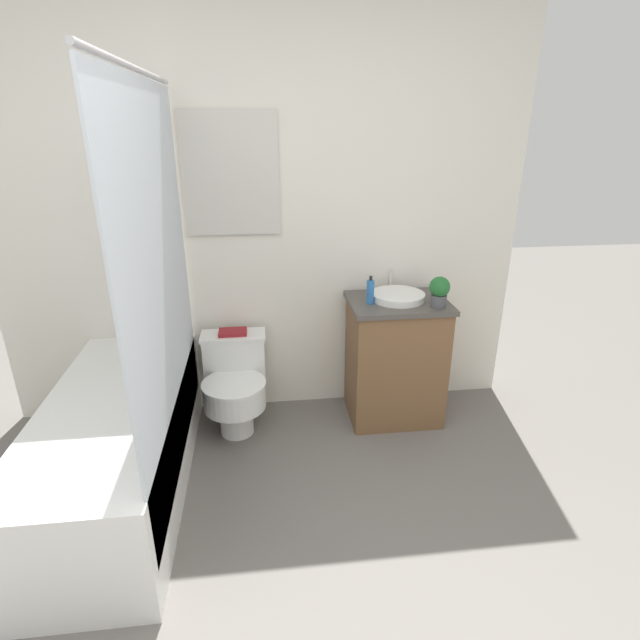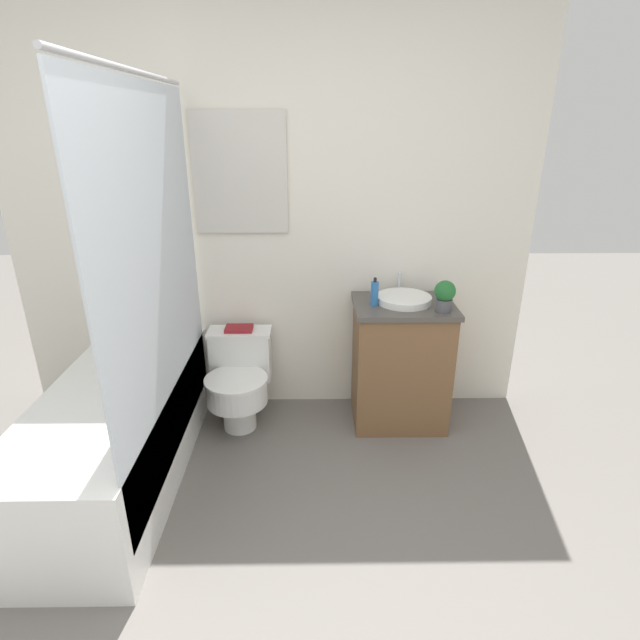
# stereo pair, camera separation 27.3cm
# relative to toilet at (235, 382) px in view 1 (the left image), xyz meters

# --- Properties ---
(wall_back) EXTENTS (3.18, 0.07, 2.50)m
(wall_back) POSITION_rel_toilet_xyz_m (0.20, 0.29, 0.94)
(wall_back) COLOR silver
(wall_back) RESTS_ON ground_plane
(shower_area) EXTENTS (0.64, 1.57, 1.98)m
(shower_area) POSITION_rel_toilet_xyz_m (-0.55, -0.52, -0.00)
(shower_area) COLOR white
(shower_area) RESTS_ON ground_plane
(toilet) EXTENTS (0.39, 0.51, 0.58)m
(toilet) POSITION_rel_toilet_xyz_m (0.00, 0.00, 0.00)
(toilet) COLOR white
(toilet) RESTS_ON ground_plane
(vanity) EXTENTS (0.59, 0.45, 0.79)m
(vanity) POSITION_rel_toilet_xyz_m (1.00, 0.02, 0.08)
(vanity) COLOR brown
(vanity) RESTS_ON ground_plane
(sink) EXTENTS (0.32, 0.36, 0.13)m
(sink) POSITION_rel_toilet_xyz_m (1.00, 0.05, 0.50)
(sink) COLOR white
(sink) RESTS_ON vanity
(soap_bottle) EXTENTS (0.04, 0.04, 0.17)m
(soap_bottle) POSITION_rel_toilet_xyz_m (0.81, -0.01, 0.55)
(soap_bottle) COLOR #2D6BB2
(soap_bottle) RESTS_ON vanity
(potted_plant) EXTENTS (0.12, 0.12, 0.18)m
(potted_plant) POSITION_rel_toilet_xyz_m (1.19, -0.11, 0.57)
(potted_plant) COLOR #4C4C51
(potted_plant) RESTS_ON vanity
(book_on_tank) EXTENTS (0.17, 0.11, 0.02)m
(book_on_tank) POSITION_rel_toilet_xyz_m (-0.00, 0.13, 0.28)
(book_on_tank) COLOR maroon
(book_on_tank) RESTS_ON toilet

